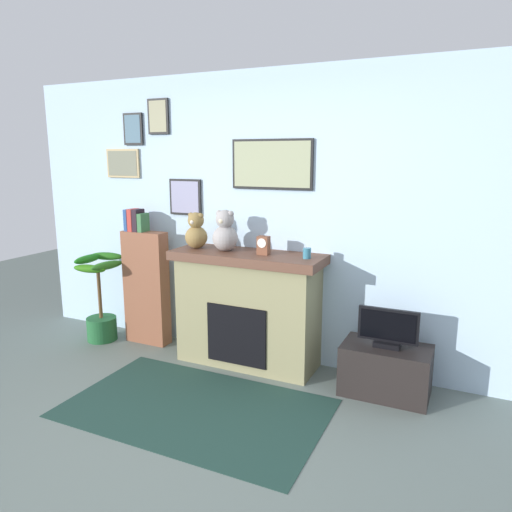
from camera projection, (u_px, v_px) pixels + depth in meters
ground_plane at (132, 474)px, 2.86m from camera, size 12.00×12.00×0.00m
back_wall at (266, 218)px, 4.37m from camera, size 5.20×0.15×2.60m
fireplace at (248, 308)px, 4.29m from camera, size 1.37×0.51×1.03m
bookshelf at (146, 284)px, 4.77m from camera, size 0.46×0.16×1.35m
potted_plant at (101, 305)px, 4.88m from camera, size 0.47×0.49×0.88m
tv_stand at (386, 370)px, 3.78m from camera, size 0.68×0.40×0.40m
television at (388, 329)px, 3.71m from camera, size 0.46×0.14×0.31m
area_rug at (196, 408)px, 3.60m from camera, size 1.94×1.17×0.01m
candle_jar at (307, 253)px, 3.94m from camera, size 0.07×0.07×0.09m
mantel_clock at (263, 245)px, 4.09m from camera, size 0.10×0.08×0.16m
teddy_bear_grey at (196, 232)px, 4.35m from camera, size 0.20×0.20×0.33m
teddy_bear_tan at (225, 233)px, 4.23m from camera, size 0.23×0.23×0.37m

